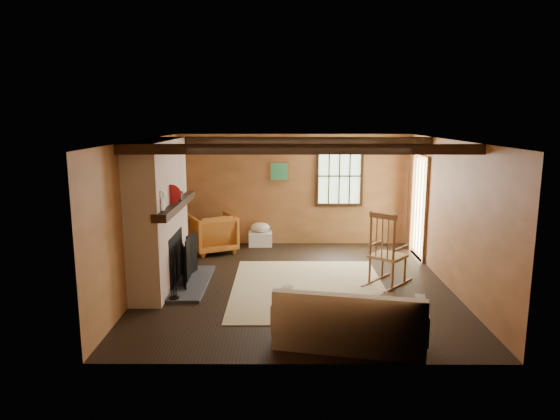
{
  "coord_description": "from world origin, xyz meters",
  "views": [
    {
      "loc": [
        -0.23,
        -7.98,
        2.77
      ],
      "look_at": [
        -0.27,
        0.4,
        1.19
      ],
      "focal_mm": 32.0,
      "sensor_mm": 36.0,
      "label": 1
    }
  ],
  "objects_px": {
    "laundry_basket": "(260,239)",
    "armchair": "(213,233)",
    "fireplace": "(161,220)",
    "sofa": "(350,324)",
    "rocking_chair": "(387,254)"
  },
  "relations": [
    {
      "from": "fireplace",
      "to": "armchair",
      "type": "height_order",
      "value": "fireplace"
    },
    {
      "from": "rocking_chair",
      "to": "laundry_basket",
      "type": "xyz_separation_m",
      "value": [
        -2.21,
        2.55,
        -0.38
      ]
    },
    {
      "from": "rocking_chair",
      "to": "laundry_basket",
      "type": "bearing_deg",
      "value": -8.19
    },
    {
      "from": "fireplace",
      "to": "armchair",
      "type": "bearing_deg",
      "value": 74.64
    },
    {
      "from": "rocking_chair",
      "to": "armchair",
      "type": "distance_m",
      "value": 3.76
    },
    {
      "from": "armchair",
      "to": "sofa",
      "type": "bearing_deg",
      "value": 92.17
    },
    {
      "from": "fireplace",
      "to": "armchair",
      "type": "relative_size",
      "value": 2.75
    },
    {
      "from": "laundry_basket",
      "to": "armchair",
      "type": "xyz_separation_m",
      "value": [
        -0.96,
        -0.52,
        0.25
      ]
    },
    {
      "from": "rocking_chair",
      "to": "armchair",
      "type": "relative_size",
      "value": 1.43
    },
    {
      "from": "fireplace",
      "to": "sofa",
      "type": "height_order",
      "value": "fireplace"
    },
    {
      "from": "fireplace",
      "to": "sofa",
      "type": "distance_m",
      "value": 3.7
    },
    {
      "from": "armchair",
      "to": "rocking_chair",
      "type": "bearing_deg",
      "value": 121.57
    },
    {
      "from": "fireplace",
      "to": "sofa",
      "type": "bearing_deg",
      "value": -38.39
    },
    {
      "from": "rocking_chair",
      "to": "sofa",
      "type": "bearing_deg",
      "value": 108.96
    },
    {
      "from": "rocking_chair",
      "to": "laundry_basket",
      "type": "relative_size",
      "value": 2.5
    }
  ]
}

